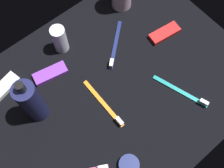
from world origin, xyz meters
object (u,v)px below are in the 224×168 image
object	(u,v)px
deodorant_stick	(60,39)
snack_bar_red	(164,33)
snack_bar_purple	(50,73)
cream_tin_left	(129,165)
lotion_bottle	(32,102)
toothbrush_navy	(115,47)
toothbrush_teal	(184,93)
toothbrush_orange	(106,106)
snack_bar_white	(4,88)

from	to	relation	value
deodorant_stick	snack_bar_red	world-z (taller)	deodorant_stick
snack_bar_purple	cream_tin_left	world-z (taller)	cream_tin_left
deodorant_stick	cream_tin_left	size ratio (longest dim) A/B	1.76
deodorant_stick	snack_bar_red	xyz separation A→B (cm)	(-28.72, 17.37, -4.17)
lotion_bottle	toothbrush_navy	size ratio (longest dim) A/B	1.39
deodorant_stick	toothbrush_teal	xyz separation A→B (cm)	(-18.64, 36.06, -4.32)
snack_bar_red	snack_bar_purple	size ratio (longest dim) A/B	1.00
lotion_bottle	snack_bar_red	world-z (taller)	lotion_bottle
toothbrush_orange	snack_bar_purple	size ratio (longest dim) A/B	1.73
snack_bar_red	snack_bar_white	bearing A→B (deg)	-10.71
deodorant_stick	snack_bar_white	size ratio (longest dim) A/B	0.95
snack_bar_white	cream_tin_left	xyz separation A→B (cm)	(-14.24, 40.94, 0.06)
toothbrush_orange	cream_tin_left	size ratio (longest dim) A/B	3.21
lotion_bottle	snack_bar_red	bearing A→B (deg)	175.12
toothbrush_teal	cream_tin_left	world-z (taller)	toothbrush_teal
lotion_bottle	snack_bar_red	xyz separation A→B (cm)	(-46.52, 3.97, -8.10)
toothbrush_teal	snack_bar_purple	world-z (taller)	toothbrush_teal
deodorant_stick	toothbrush_navy	world-z (taller)	deodorant_stick
toothbrush_teal	snack_bar_white	distance (cm)	53.91
lotion_bottle	toothbrush_teal	distance (cm)	43.70
toothbrush_teal	cream_tin_left	xyz separation A→B (cm)	(26.28, 5.38, 0.20)
lotion_bottle	toothbrush_orange	bearing A→B (deg)	145.51
snack_bar_purple	toothbrush_orange	bearing A→B (deg)	120.72
snack_bar_red	snack_bar_purple	distance (cm)	38.91
cream_tin_left	toothbrush_navy	bearing A→B (deg)	-124.02
cream_tin_left	lotion_bottle	bearing A→B (deg)	-70.08
toothbrush_teal	snack_bar_purple	xyz separation A→B (cm)	(27.00, -30.50, 0.14)
lotion_bottle	toothbrush_navy	bearing A→B (deg)	-175.34
toothbrush_orange	cream_tin_left	world-z (taller)	toothbrush_orange
snack_bar_red	snack_bar_white	world-z (taller)	same
toothbrush_orange	toothbrush_navy	size ratio (longest dim) A/B	1.24
toothbrush_navy	snack_bar_red	bearing A→B (deg)	157.60
snack_bar_red	snack_bar_white	size ratio (longest dim) A/B	1.00
deodorant_stick	toothbrush_orange	world-z (taller)	deodorant_stick
toothbrush_teal	cream_tin_left	bearing A→B (deg)	11.57
snack_bar_red	cream_tin_left	distance (cm)	43.60
snack_bar_red	cream_tin_left	size ratio (longest dim) A/B	1.85
lotion_bottle	cream_tin_left	bearing A→B (deg)	109.92
lotion_bottle	deodorant_stick	size ratio (longest dim) A/B	2.04
toothbrush_navy	snack_bar_white	distance (cm)	36.38
toothbrush_teal	lotion_bottle	bearing A→B (deg)	-31.88
lotion_bottle	toothbrush_teal	world-z (taller)	lotion_bottle
deodorant_stick	snack_bar_red	size ratio (longest dim) A/B	0.95
toothbrush_orange	toothbrush_navy	distance (cm)	20.04
lotion_bottle	toothbrush_navy	world-z (taller)	lotion_bottle
deodorant_stick	toothbrush_orange	bearing A→B (deg)	85.66
toothbrush_orange	snack_bar_purple	distance (cm)	19.88
snack_bar_red	toothbrush_navy	bearing A→B (deg)	-14.66
toothbrush_teal	snack_bar_purple	distance (cm)	40.73
cream_tin_left	toothbrush_orange	bearing A→B (deg)	-108.70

